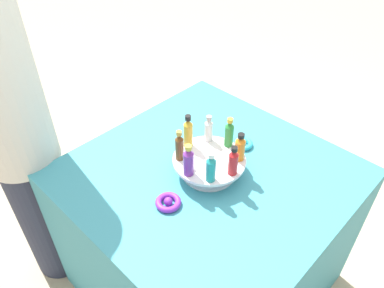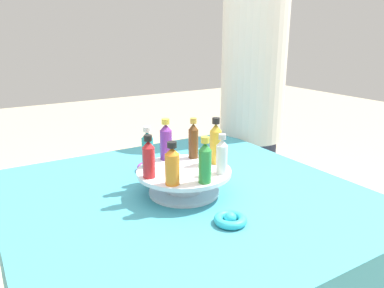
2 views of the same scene
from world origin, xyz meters
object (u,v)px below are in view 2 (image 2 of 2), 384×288
at_px(bottle_gold, 216,143).
at_px(bottle_brown, 193,140).
at_px(bottle_red, 148,158).
at_px(bottle_orange, 172,165).
at_px(person_figure, 252,108).
at_px(bottle_green, 204,162).
at_px(ribbon_bow_purple, 150,167).
at_px(bottle_clear, 222,155).
at_px(ribbon_bow_teal, 230,219).
at_px(bottle_purple, 166,141).
at_px(bottle_teal, 148,148).
at_px(display_stand, 184,179).

xyz_separation_m(bottle_gold, bottle_brown, (-0.08, -0.03, -0.01)).
xyz_separation_m(bottle_brown, bottle_red, (0.08, -0.20, -0.00)).
distance_m(bottle_orange, person_figure, 0.91).
distance_m(bottle_green, ribbon_bow_purple, 0.36).
relative_size(ribbon_bow_purple, person_figure, 0.05).
bearing_deg(bottle_orange, bottle_clear, 89.11).
distance_m(bottle_brown, bottle_red, 0.21).
distance_m(bottle_gold, ribbon_bow_purple, 0.29).
distance_m(bottle_clear, ribbon_bow_teal, 0.20).
bearing_deg(bottle_green, bottle_brown, 156.61).
relative_size(bottle_purple, bottle_orange, 1.12).
height_order(bottle_green, person_figure, person_figure).
xyz_separation_m(bottle_orange, person_figure, (-0.54, 0.73, -0.01)).
xyz_separation_m(bottle_gold, person_figure, (-0.46, 0.53, -0.03)).
relative_size(bottle_green, ribbon_bow_teal, 1.52).
bearing_deg(bottle_teal, bottle_purple, 111.61).
relative_size(ribbon_bow_purple, ribbon_bow_teal, 1.11).
height_order(bottle_green, ribbon_bow_teal, bottle_green).
bearing_deg(ribbon_bow_teal, bottle_brown, 166.04).
bearing_deg(bottle_teal, bottle_green, 21.61).
height_order(bottle_gold, ribbon_bow_purple, bottle_gold).
bearing_deg(ribbon_bow_purple, person_figure, 109.67).
bearing_deg(person_figure, display_stand, 0.00).
height_order(display_stand, bottle_brown, bottle_brown).
xyz_separation_m(bottle_purple, bottle_red, (0.11, -0.12, -0.00)).
xyz_separation_m(bottle_green, bottle_clear, (-0.03, 0.08, -0.01)).
height_order(bottle_gold, person_figure, person_figure).
distance_m(bottle_red, person_figure, 0.89).
distance_m(bottle_teal, bottle_green, 0.21).
relative_size(bottle_gold, person_figure, 0.08).
distance_m(bottle_brown, bottle_teal, 0.16).
relative_size(bottle_teal, ribbon_bow_purple, 1.32).
distance_m(bottle_purple, ribbon_bow_teal, 0.36).
xyz_separation_m(display_stand, ribbon_bow_purple, (-0.23, -0.01, -0.03)).
height_order(bottle_gold, bottle_green, bottle_gold).
xyz_separation_m(bottle_red, bottle_orange, (0.08, 0.03, -0.00)).
xyz_separation_m(bottle_teal, person_figure, (-0.38, 0.73, -0.02)).
height_order(bottle_green, ribbon_bow_purple, bottle_green).
bearing_deg(display_stand, bottle_purple, 179.11).
relative_size(ribbon_bow_teal, person_figure, 0.05).
distance_m(bottle_purple, bottle_clear, 0.21).
relative_size(bottle_red, person_figure, 0.07).
height_order(bottle_teal, bottle_green, bottle_green).
bearing_deg(bottle_purple, bottle_red, -45.89).
height_order(bottle_orange, bottle_green, bottle_green).
bearing_deg(bottle_green, bottle_gold, 134.11).
bearing_deg(bottle_purple, display_stand, -0.89).
bearing_deg(bottle_clear, bottle_teal, -135.89).
xyz_separation_m(bottle_purple, bottle_green, (0.23, -0.00, -0.00)).
bearing_deg(display_stand, bottle_red, -90.89).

